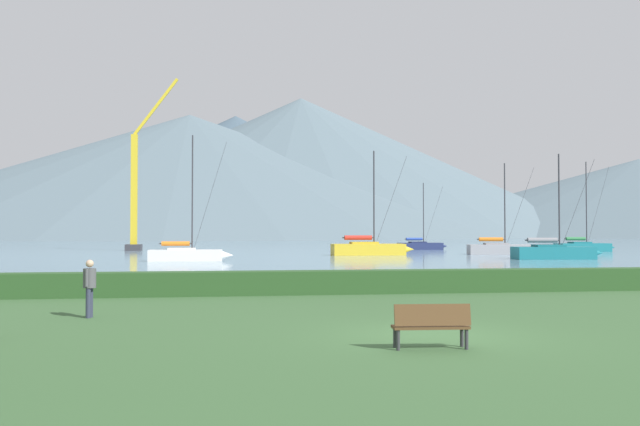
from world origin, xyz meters
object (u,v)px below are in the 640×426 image
at_px(sailboat_slip_1, 187,254).
at_px(dock_crane, 136,196).
at_px(sailboat_slip_3, 369,248).
at_px(sailboat_slip_7, 501,248).
at_px(sailboat_slip_0, 583,246).
at_px(sailboat_slip_5, 421,245).
at_px(park_bench_near_path, 431,324).
at_px(person_seated_viewer, 90,283).
at_px(sailboat_slip_8, 554,252).

bearing_deg(sailboat_slip_1, dock_crane, 104.77).
xyz_separation_m(sailboat_slip_3, sailboat_slip_7, (14.44, 0.14, -0.08)).
distance_m(sailboat_slip_0, sailboat_slip_1, 50.52).
xyz_separation_m(sailboat_slip_5, park_bench_near_path, (-22.64, -75.01, -0.04)).
height_order(sailboat_slip_1, sailboat_slip_3, sailboat_slip_3).
xyz_separation_m(sailboat_slip_0, sailboat_slip_3, (-28.47, -8.08, 0.08)).
bearing_deg(sailboat_slip_1, park_bench_near_path, -79.79).
bearing_deg(dock_crane, person_seated_viewer, -84.38).
distance_m(sailboat_slip_7, park_bench_near_path, 61.01).
height_order(sailboat_slip_0, person_seated_viewer, sailboat_slip_0).
relative_size(sailboat_slip_1, sailboat_slip_8, 1.12).
distance_m(sailboat_slip_1, sailboat_slip_5, 43.14).
relative_size(sailboat_slip_1, sailboat_slip_3, 0.96).
bearing_deg(sailboat_slip_3, sailboat_slip_5, 60.04).
xyz_separation_m(sailboat_slip_5, sailboat_slip_7, (2.89, -19.60, 0.07)).
xyz_separation_m(sailboat_slip_3, sailboat_slip_8, (14.02, -12.36, -0.06)).
relative_size(sailboat_slip_3, sailboat_slip_5, 1.20).
bearing_deg(person_seated_viewer, park_bench_near_path, -28.97).
distance_m(sailboat_slip_0, sailboat_slip_7, 16.12).
xyz_separation_m(park_bench_near_path, dock_crane, (-14.92, 76.53, 6.54)).
relative_size(sailboat_slip_5, sailboat_slip_8, 0.96).
bearing_deg(dock_crane, sailboat_slip_8, -40.02).
relative_size(sailboat_slip_0, sailboat_slip_1, 1.05).
distance_m(sailboat_slip_0, sailboat_slip_3, 29.59).
xyz_separation_m(sailboat_slip_0, person_seated_viewer, (-47.59, -56.92, 0.34)).
bearing_deg(sailboat_slip_8, sailboat_slip_1, -176.23).
bearing_deg(person_seated_viewer, sailboat_slip_3, 78.35).
height_order(sailboat_slip_0, sailboat_slip_8, sailboat_slip_0).
distance_m(sailboat_slip_7, person_seated_viewer, 59.38).
height_order(sailboat_slip_1, sailboat_slip_7, sailboat_slip_1).
height_order(sailboat_slip_0, dock_crane, dock_crane).
bearing_deg(sailboat_slip_5, sailboat_slip_0, -37.22).
height_order(sailboat_slip_3, sailboat_slip_8, sailboat_slip_3).
height_order(sailboat_slip_1, person_seated_viewer, sailboat_slip_1).
bearing_deg(sailboat_slip_3, sailboat_slip_0, 16.21).
distance_m(sailboat_slip_0, sailboat_slip_8, 25.03).
height_order(sailboat_slip_3, sailboat_slip_5, sailboat_slip_3).
xyz_separation_m(sailboat_slip_5, sailboat_slip_8, (2.48, -32.10, 0.09)).
distance_m(sailboat_slip_7, dock_crane, 46.08).
height_order(sailboat_slip_1, park_bench_near_path, sailboat_slip_1).
bearing_deg(sailboat_slip_8, park_bench_near_path, -115.31).
bearing_deg(park_bench_near_path, person_seated_viewer, 145.24).
distance_m(sailboat_slip_5, sailboat_slip_7, 19.81).
height_order(sailboat_slip_5, person_seated_viewer, sailboat_slip_5).
distance_m(park_bench_near_path, person_seated_viewer, 10.29).
relative_size(sailboat_slip_5, person_seated_viewer, 5.47).
height_order(person_seated_viewer, dock_crane, dock_crane).
relative_size(sailboat_slip_5, park_bench_near_path, 5.54).
xyz_separation_m(sailboat_slip_0, park_bench_near_path, (-39.56, -63.35, -0.11)).
xyz_separation_m(sailboat_slip_0, dock_crane, (-54.48, 13.18, 6.44)).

